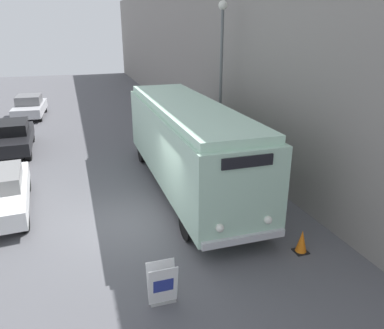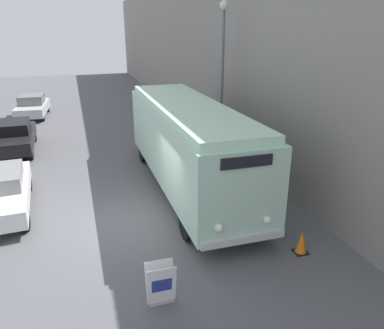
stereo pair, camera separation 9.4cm
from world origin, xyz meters
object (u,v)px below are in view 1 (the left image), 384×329
object	(u,v)px
streetlamp	(221,62)
sign_board	(162,284)
parked_car_far	(30,106)
traffic_cone	(302,242)
parked_car_mid	(11,137)
vintage_bus	(187,142)

from	to	relation	value
streetlamp	sign_board	bearing A→B (deg)	-119.12
streetlamp	parked_car_far	world-z (taller)	streetlamp
traffic_cone	parked_car_mid	bearing A→B (deg)	125.60
traffic_cone	parked_car_far	bearing A→B (deg)	112.76
vintage_bus	streetlamp	size ratio (longest dim) A/B	1.46
vintage_bus	traffic_cone	xyz separation A→B (m)	(1.64, -5.01, -1.49)
vintage_bus	traffic_cone	distance (m)	5.47
vintage_bus	sign_board	xyz separation A→B (m)	(-2.36, -5.77, -1.34)
parked_car_far	traffic_cone	distance (m)	21.04
parked_car_far	parked_car_mid	bearing A→B (deg)	-88.36
streetlamp	traffic_cone	bearing A→B (deg)	-94.94
vintage_bus	parked_car_mid	distance (m)	9.58
streetlamp	traffic_cone	xyz separation A→B (m)	(-0.66, -7.59, -3.98)
streetlamp	parked_car_mid	xyz separation A→B (m)	(-9.04, 4.13, -3.54)
sign_board	parked_car_mid	bearing A→B (deg)	109.39
vintage_bus	parked_car_mid	world-z (taller)	vintage_bus
vintage_bus	sign_board	bearing A→B (deg)	-112.25
parked_car_mid	parked_car_far	size ratio (longest dim) A/B	1.02
sign_board	parked_car_mid	world-z (taller)	parked_car_mid
parked_car_mid	traffic_cone	bearing A→B (deg)	-56.02
parked_car_far	vintage_bus	bearing A→B (deg)	-62.20
parked_car_mid	traffic_cone	world-z (taller)	parked_car_mid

